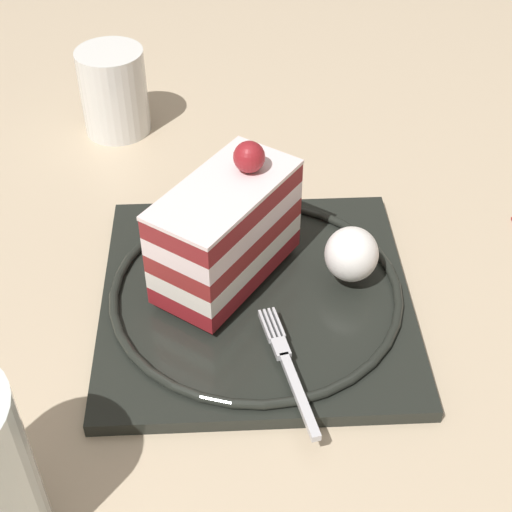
% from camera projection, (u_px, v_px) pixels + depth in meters
% --- Properties ---
extents(ground_plane, '(2.40, 2.40, 0.00)m').
position_uv_depth(ground_plane, '(230.00, 276.00, 0.58)').
color(ground_plane, '#C6B090').
extents(dessert_plate, '(0.26, 0.26, 0.02)m').
position_uv_depth(dessert_plate, '(256.00, 296.00, 0.55)').
color(dessert_plate, black).
rests_on(dessert_plate, ground_plane).
extents(cake_slice, '(0.13, 0.10, 0.10)m').
position_uv_depth(cake_slice, '(231.00, 230.00, 0.53)').
color(cake_slice, maroon).
rests_on(cake_slice, dessert_plate).
extents(whipped_cream_dollop, '(0.04, 0.04, 0.04)m').
position_uv_depth(whipped_cream_dollop, '(351.00, 254.00, 0.54)').
color(whipped_cream_dollop, white).
rests_on(whipped_cream_dollop, dessert_plate).
extents(fork, '(0.11, 0.05, 0.00)m').
position_uv_depth(fork, '(288.00, 366.00, 0.49)').
color(fork, silver).
rests_on(fork, dessert_plate).
extents(drink_glass_near, '(0.06, 0.06, 0.08)m').
position_uv_depth(drink_glass_near, '(115.00, 96.00, 0.72)').
color(drink_glass_near, white).
rests_on(drink_glass_near, ground_plane).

